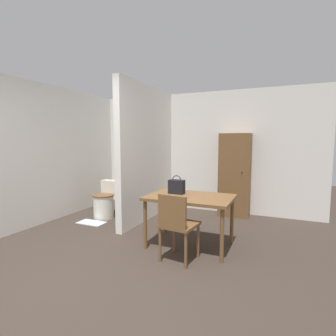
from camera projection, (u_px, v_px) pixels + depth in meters
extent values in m
plane|color=#382D26|center=(85.00, 287.00, 2.68)|extent=(16.00, 16.00, 0.00)
cube|color=white|center=(193.00, 152.00, 5.72)|extent=(5.24, 0.12, 2.50)
cube|color=white|center=(55.00, 153.00, 4.98)|extent=(0.12, 4.43, 2.50)
cube|color=white|center=(148.00, 153.00, 4.98)|extent=(0.12, 2.01, 2.50)
cube|color=brown|center=(190.00, 197.00, 3.66)|extent=(1.18, 0.79, 0.04)
cylinder|color=brown|center=(145.00, 225.00, 3.61)|extent=(0.05, 0.05, 0.68)
cylinder|color=brown|center=(222.00, 236.00, 3.18)|extent=(0.05, 0.05, 0.68)
cylinder|color=brown|center=(165.00, 212.00, 4.22)|extent=(0.05, 0.05, 0.68)
cylinder|color=brown|center=(232.00, 220.00, 3.79)|extent=(0.05, 0.05, 0.68)
cube|color=brown|center=(180.00, 225.00, 3.26)|extent=(0.46, 0.46, 0.04)
cube|color=brown|center=(172.00, 212.00, 3.08)|extent=(0.37, 0.07, 0.39)
cylinder|color=brown|center=(174.00, 236.00, 3.53)|extent=(0.04, 0.04, 0.43)
cylinder|color=brown|center=(198.00, 241.00, 3.35)|extent=(0.04, 0.04, 0.43)
cylinder|color=brown|center=(160.00, 245.00, 3.22)|extent=(0.04, 0.04, 0.43)
cylinder|color=brown|center=(186.00, 251.00, 3.05)|extent=(0.04, 0.04, 0.43)
cylinder|color=silver|center=(104.00, 207.00, 5.07)|extent=(0.38, 0.38, 0.43)
cylinder|color=brown|center=(103.00, 195.00, 5.04)|extent=(0.41, 0.41, 0.02)
cube|color=silver|center=(111.00, 187.00, 5.27)|extent=(0.38, 0.18, 0.27)
cube|color=black|center=(177.00, 187.00, 3.81)|extent=(0.23, 0.13, 0.20)
torus|color=black|center=(177.00, 180.00, 3.80)|extent=(0.14, 0.01, 0.14)
cube|color=brown|center=(235.00, 175.00, 5.16)|extent=(0.59, 0.35, 1.63)
sphere|color=black|center=(242.00, 172.00, 4.91)|extent=(0.02, 0.02, 0.02)
cube|color=#B2BCC6|center=(91.00, 223.00, 4.76)|extent=(0.50, 0.28, 0.01)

